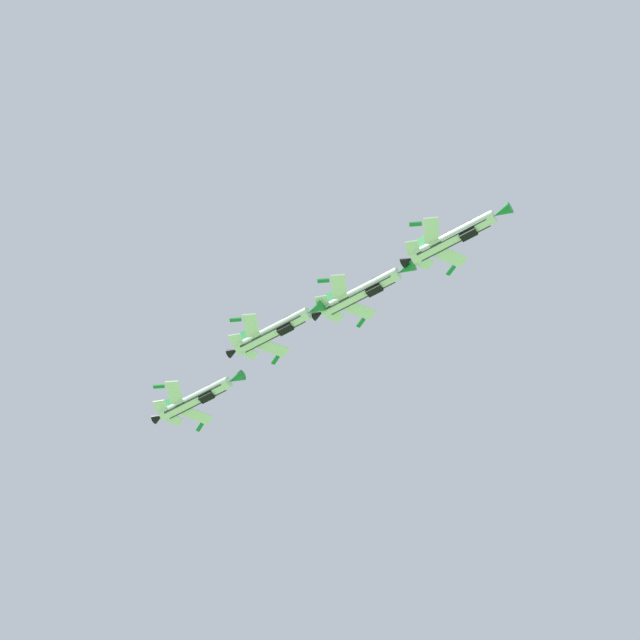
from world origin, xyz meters
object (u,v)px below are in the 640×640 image
at_px(fighter_jet_lead, 455,236).
at_px(fighter_jet_left_wing, 362,292).
at_px(fighter_jet_right_wing, 274,330).
at_px(fighter_jet_left_outer, 197,398).

relative_size(fighter_jet_lead, fighter_jet_left_wing, 1.00).
xyz_separation_m(fighter_jet_left_wing, fighter_jet_right_wing, (-9.89, 9.25, -0.58)).
bearing_deg(fighter_jet_left_wing, fighter_jet_right_wing, -84.31).
bearing_deg(fighter_jet_left_outer, fighter_jet_lead, 87.41).
height_order(fighter_jet_right_wing, fighter_jet_left_outer, fighter_jet_right_wing).
distance_m(fighter_jet_left_wing, fighter_jet_left_outer, 28.56).
bearing_deg(fighter_jet_left_wing, fighter_jet_left_outer, -91.74).
distance_m(fighter_jet_right_wing, fighter_jet_left_outer, 15.31).
bearing_deg(fighter_jet_left_outer, fighter_jet_right_wing, 81.55).
xyz_separation_m(fighter_jet_lead, fighter_jet_left_outer, (-26.95, 33.69, -3.57)).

